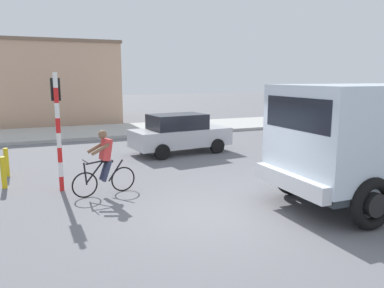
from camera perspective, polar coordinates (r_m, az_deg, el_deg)
The scene contains 9 objects.
ground_plane at distance 8.61m, azimuth 4.07°, elevation -10.79°, with size 120.00×120.00×0.00m, color slate.
sidewalk_far at distance 21.73m, azimuth -12.94°, elevation 1.93°, with size 80.00×5.00×0.16m, color #ADADA8.
truck_foreground at distance 10.23m, azimuth 26.79°, elevation 1.15°, with size 5.44×2.89×2.90m.
cyclist at distance 10.11m, azimuth -13.19°, elevation -2.76°, with size 1.71×0.56×1.72m.
traffic_light_pole at distance 10.67m, azimuth -19.78°, elevation 4.13°, with size 0.24×0.43×3.20m.
car_white_mid at distance 15.35m, azimuth -1.88°, elevation 1.65°, with size 4.17×2.23×1.60m.
bollard_near at distance 11.72m, azimuth -26.70°, elevation -3.91°, with size 0.14×0.14×0.90m, color gold.
bollard_far at distance 13.08m, azimuth -26.33°, elevation -2.51°, with size 0.14×0.14×0.90m, color gold.
building_mid_block at distance 28.13m, azimuth -20.65°, elevation 8.70°, with size 8.51×7.45×5.39m.
Camera 1 is at (-3.68, -7.16, 3.07)m, focal length 35.14 mm.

